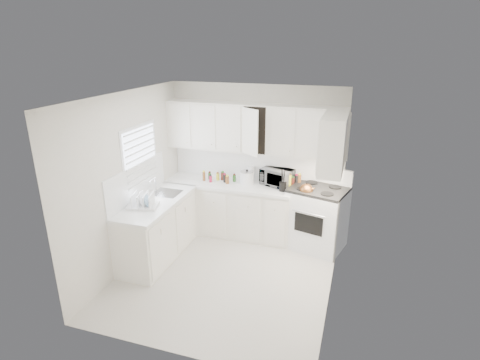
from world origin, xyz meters
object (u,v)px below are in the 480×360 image
at_px(dish_rack, 142,199).
at_px(microwave, 277,175).
at_px(tea_kettle, 306,189).
at_px(utensil_crock, 283,180).
at_px(rice_cooker, 247,176).
at_px(stove, 318,210).

bearing_deg(dish_rack, microwave, 26.69).
distance_m(tea_kettle, microwave, 0.65).
relative_size(tea_kettle, microwave, 0.51).
distance_m(utensil_crock, dish_rack, 2.22).
distance_m(tea_kettle, dish_rack, 2.51).
bearing_deg(rice_cooker, microwave, 18.95).
xyz_separation_m(tea_kettle, dish_rack, (-2.22, -1.16, 0.01)).
xyz_separation_m(rice_cooker, utensil_crock, (0.66, -0.17, 0.07)).
xyz_separation_m(microwave, utensil_crock, (0.15, -0.25, 0.02)).
bearing_deg(dish_rack, tea_kettle, 12.35).
bearing_deg(utensil_crock, rice_cooker, 165.20).
height_order(tea_kettle, utensil_crock, utensil_crock).
bearing_deg(dish_rack, stove, 13.57).
distance_m(rice_cooker, utensil_crock, 0.69).
relative_size(rice_cooker, dish_rack, 0.57).
distance_m(stove, tea_kettle, 0.46).
relative_size(stove, dish_rack, 3.10).
distance_m(microwave, rice_cooker, 0.51).
bearing_deg(stove, tea_kettle, -123.76).
bearing_deg(microwave, dish_rack, -119.16).
relative_size(stove, rice_cooker, 5.39).
distance_m(microwave, utensil_crock, 0.29).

